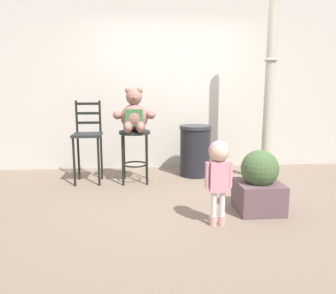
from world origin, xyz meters
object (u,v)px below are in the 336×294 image
Objects in this scene: teddy_bear at (134,116)px; bar_chair_empty at (88,138)px; trash_bin at (195,151)px; lamppost at (269,99)px; bar_stool_with_teddy at (135,145)px; planter_with_shrub at (259,184)px; child_walking at (219,165)px.

bar_chair_empty is (-0.65, 0.08, -0.32)m from teddy_bear.
lamppost reaches higher than trash_bin.
bar_stool_with_teddy is 1.99m from lamppost.
bar_chair_empty reaches higher than trash_bin.
trash_bin is 0.26× the size of lamppost.
bar_stool_with_teddy is 1.22× the size of teddy_bear.
teddy_bear is at bearing 137.65° from planter_with_shrub.
lamppost is at bearing -0.22° from teddy_bear.
lamppost reaches higher than bar_chair_empty.
child_walking is 1.09× the size of trash_bin.
child_walking is 0.73× the size of bar_chair_empty.
bar_chair_empty is (-1.47, 1.64, 0.03)m from child_walking.
trash_bin is (0.91, 0.28, -0.15)m from bar_stool_with_teddy.
bar_stool_with_teddy is at bearing -162.77° from trash_bin.
trash_bin is at bearing 8.48° from bar_chair_empty.
teddy_bear is at bearing -90.00° from bar_stool_with_teddy.
child_walking is 0.69m from planter_with_shrub.
bar_chair_empty is at bearing 175.78° from bar_stool_with_teddy.
trash_bin is at bearing 162.03° from lamppost.
child_walking is at bearing -48.01° from bar_chair_empty.
bar_stool_with_teddy is 0.95× the size of trash_bin.
trash_bin is at bearing 28.50° from child_walking.
child_walking is at bearing -124.60° from lamppost.
bar_stool_with_teddy reaches higher than planter_with_shrub.
trash_bin is 1.60m from planter_with_shrub.
child_walking is 1.88m from trash_bin.
trash_bin is at bearing 17.23° from bar_stool_with_teddy.
planter_with_shrub is at bearing -43.05° from bar_stool_with_teddy.
planter_with_shrub is (-0.54, -1.22, -0.87)m from lamppost.
teddy_bear reaches higher than child_walking.
bar_stool_with_teddy is 1.79m from child_walking.
child_walking reaches higher than bar_stool_with_teddy.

